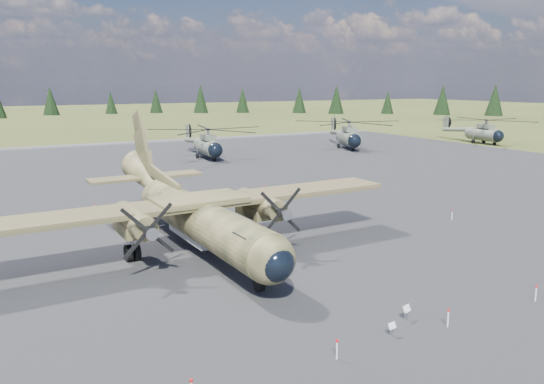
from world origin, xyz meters
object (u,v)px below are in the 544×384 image
transport_plane (193,209)px  helicopter_far (484,126)px  helicopter_mid (348,129)px  helicopter_near (207,137)px

transport_plane → helicopter_far: size_ratio=1.31×
helicopter_mid → helicopter_far: (25.94, -5.03, -0.17)m
transport_plane → helicopter_near: 41.96m
helicopter_near → helicopter_far: (50.58, -5.01, -0.01)m
helicopter_near → helicopter_mid: (24.64, 0.01, 0.16)m
helicopter_near → helicopter_mid: size_ratio=0.89×
transport_plane → helicopter_far: transport_plane is taller
helicopter_far → helicopter_near: bearing=-179.7°
helicopter_near → helicopter_mid: helicopter_mid is taller
transport_plane → helicopter_far: bearing=24.8°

